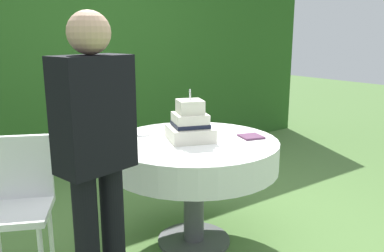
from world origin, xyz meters
TOP-DOWN VIEW (x-y plane):
  - ground_plane at (0.00, 0.00)m, footprint 20.00×20.00m
  - foliage_hedge at (0.00, 2.26)m, footprint 6.69×0.47m
  - cake_table at (0.00, 0.00)m, footprint 1.18×1.18m
  - wedding_cake at (-0.02, 0.02)m, footprint 0.38×0.38m
  - serving_plate_near at (0.16, 0.37)m, footprint 0.10×0.10m
  - serving_plate_far at (-0.22, 0.34)m, footprint 0.12×0.12m
  - napkin_stack at (0.37, -0.18)m, footprint 0.18×0.18m
  - garden_chair at (-1.12, 0.27)m, footprint 0.53×0.53m
  - standing_person at (-0.87, -0.40)m, footprint 0.40×0.28m

SIDE VIEW (x-z plane):
  - ground_plane at x=0.00m, z-range 0.00..0.00m
  - garden_chair at x=-1.12m, z-range 0.10..0.99m
  - cake_table at x=0.00m, z-range 0.27..1.04m
  - serving_plate_near at x=0.16m, z-range 0.77..0.79m
  - serving_plate_far at x=-0.22m, z-range 0.77..0.79m
  - napkin_stack at x=0.37m, z-range 0.77..0.79m
  - wedding_cake at x=-0.02m, z-range 0.70..1.06m
  - standing_person at x=-0.87m, z-range 0.13..1.73m
  - foliage_hedge at x=0.00m, z-range 0.00..2.33m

